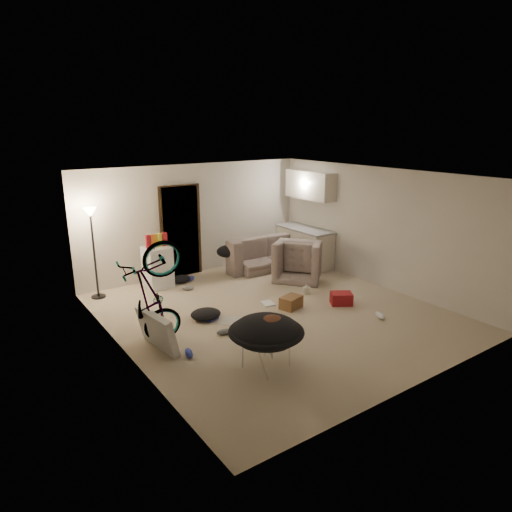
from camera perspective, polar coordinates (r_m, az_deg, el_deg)
floor at (r=8.43m, az=2.26°, el=-7.21°), size 5.50×6.00×0.02m
ceiling at (r=7.79m, az=2.47°, el=10.09°), size 5.50×6.00×0.02m
wall_back at (r=10.51m, az=-7.63°, el=4.57°), size 5.50×0.02×2.50m
wall_front at (r=6.02m, az=20.00°, el=-5.06°), size 5.50×0.02×2.50m
wall_left at (r=6.78m, az=-16.59°, el=-2.40°), size 0.02×6.00×2.50m
wall_right at (r=9.89m, az=15.24°, el=3.42°), size 0.02×6.00×2.50m
doorway at (r=10.35m, az=-9.44°, el=3.01°), size 0.85×0.10×2.04m
door_trim at (r=10.32m, az=-9.37°, el=2.98°), size 0.97×0.04×2.10m
floor_lamp at (r=9.32m, az=-19.79°, el=2.65°), size 0.28×0.28×1.81m
kitchen_counter at (r=11.21m, az=6.05°, el=1.09°), size 0.60×1.50×0.88m
counter_top at (r=11.10m, az=6.12°, el=3.39°), size 0.64×1.54×0.04m
kitchen_uppers at (r=11.00m, az=6.80°, el=8.81°), size 0.38×1.40×0.65m
sofa at (r=11.02m, az=0.76°, el=0.16°), size 2.07×0.85×0.60m
armchair at (r=10.30m, az=5.57°, el=-0.88°), size 1.33×1.35×0.66m
bicycle at (r=7.23m, az=-12.71°, el=-7.67°), size 1.82×0.98×1.01m
book_asset at (r=6.88m, az=2.11°, el=-12.72°), size 0.24×0.20×0.02m
mini_fridge at (r=9.83m, az=-12.19°, el=-1.35°), size 0.53×0.53×0.87m
snack_box_0 at (r=9.62m, az=-13.31°, el=1.68°), size 0.10×0.07×0.30m
snack_box_1 at (r=9.66m, az=-12.65°, el=1.79°), size 0.11×0.09×0.30m
snack_box_2 at (r=9.71m, az=-12.00°, el=1.89°), size 0.12×0.10×0.30m
snack_box_3 at (r=9.75m, az=-11.35°, el=2.00°), size 0.11×0.08×0.30m
saucer_chair at (r=6.48m, az=1.28°, el=-10.22°), size 1.07×1.07×0.76m
hoodie at (r=6.40m, az=1.82°, el=-8.51°), size 0.60×0.56×0.22m
sofa_drape at (r=10.45m, az=-3.48°, el=0.61°), size 0.57×0.47×0.28m
tv_box at (r=7.19m, az=-12.26°, el=-9.14°), size 0.35×0.93×0.61m
drink_case_a at (r=8.63m, az=4.40°, el=-5.79°), size 0.47×0.39×0.23m
drink_case_b at (r=8.93m, az=10.62°, el=-5.25°), size 0.49×0.46×0.23m
juicer at (r=9.37m, az=6.34°, el=-4.23°), size 0.15×0.15×0.21m
newspaper at (r=8.12m, az=-3.01°, el=-8.08°), size 0.63×0.63×0.01m
book_blue at (r=8.22m, az=-6.10°, el=-7.71°), size 0.36×0.40×0.03m
book_white at (r=8.82m, az=1.47°, el=-5.96°), size 0.29×0.33×0.03m
shoe_0 at (r=10.18m, az=-8.23°, el=-2.82°), size 0.30×0.23×0.10m
shoe_1 at (r=9.63m, az=-8.51°, el=-3.99°), size 0.26×0.22×0.09m
shoe_2 at (r=7.01m, az=-8.40°, el=-11.90°), size 0.17×0.29×0.10m
shoe_3 at (r=7.61m, az=-3.96°, el=-9.42°), size 0.29×0.16×0.10m
shoe_4 at (r=8.48m, az=15.24°, el=-7.18°), size 0.21×0.31×0.11m
clothes_lump_a at (r=8.21m, az=-6.30°, el=-7.22°), size 0.62×0.56×0.17m
clothes_lump_b at (r=10.14m, az=-9.36°, el=-2.84°), size 0.51×0.46×0.14m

